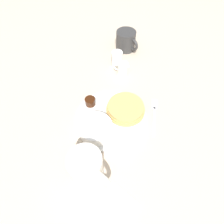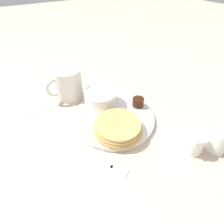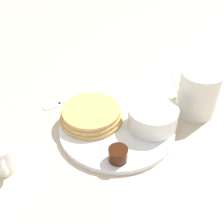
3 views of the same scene
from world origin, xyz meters
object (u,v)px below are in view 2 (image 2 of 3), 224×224
bowl (102,97)px  creamer_pitcher_near (195,143)px  coffee_mug (68,84)px  creamer_pitcher_far (220,141)px  plate (113,118)px  fork (105,163)px

bowl → creamer_pitcher_near: same height
bowl → creamer_pitcher_near: (-0.27, -0.10, -0.01)m
bowl → creamer_pitcher_near: 0.29m
coffee_mug → creamer_pitcher_far: (-0.41, -0.22, -0.02)m
plate → bowl: 0.08m
fork → bowl: bearing=-28.8°
creamer_pitcher_near → fork: (0.09, 0.20, -0.03)m
fork → plate: bearing=-40.6°
coffee_mug → fork: 0.30m
creamer_pitcher_far → bowl: bearing=26.4°
plate → coffee_mug: 0.19m
plate → bowl: bearing=-2.9°
bowl → coffee_mug: (0.10, 0.07, 0.01)m
plate → coffee_mug: coffee_mug is taller
fork → creamer_pitcher_far: bearing=-114.2°
bowl → creamer_pitcher_far: (-0.30, -0.15, -0.00)m
bowl → coffee_mug: coffee_mug is taller
plate → creamer_pitcher_far: bearing=-146.3°
creamer_pitcher_far → plate: bearing=33.7°
creamer_pitcher_near → fork: creamer_pitcher_near is taller
coffee_mug → creamer_pitcher_near: size_ratio=2.06×
plate → fork: 0.15m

